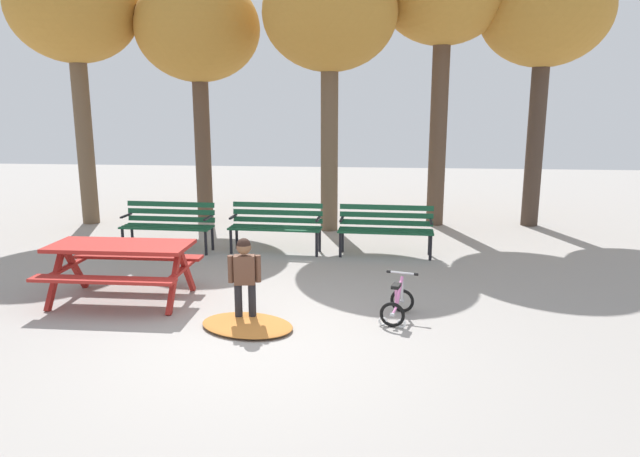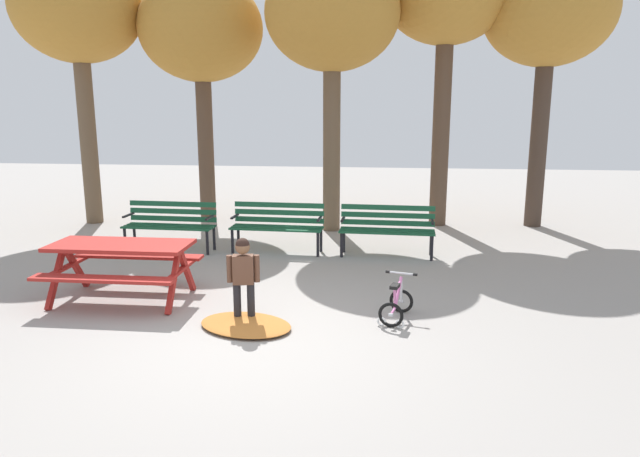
# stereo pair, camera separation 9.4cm
# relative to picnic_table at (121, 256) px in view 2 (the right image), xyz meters

# --- Properties ---
(ground) EXTENTS (36.00, 36.00, 0.00)m
(ground) POSITION_rel_picnic_table_xyz_m (1.94, -1.13, -0.59)
(ground) COLOR gray
(picnic_table) EXTENTS (1.81, 1.35, 0.79)m
(picnic_table) POSITION_rel_picnic_table_xyz_m (0.00, 0.00, 0.00)
(picnic_table) COLOR maroon
(picnic_table) RESTS_ON ground
(park_bench_far_left) EXTENTS (1.62, 0.52, 0.85)m
(park_bench_far_left) POSITION_rel_picnic_table_xyz_m (-0.34, 2.66, -0.08)
(park_bench_far_left) COLOR #195133
(park_bench_far_left) RESTS_ON ground
(park_bench_left) EXTENTS (1.62, 0.52, 0.85)m
(park_bench_left) POSITION_rel_picnic_table_xyz_m (1.56, 2.76, -0.08)
(park_bench_left) COLOR #195133
(park_bench_left) RESTS_ON ground
(park_bench_right) EXTENTS (1.62, 0.52, 0.85)m
(park_bench_right) POSITION_rel_picnic_table_xyz_m (3.46, 2.70, -0.08)
(park_bench_right) COLOR #195133
(park_bench_right) RESTS_ON ground
(child_standing) EXTENTS (0.38, 0.20, 1.02)m
(child_standing) POSITION_rel_picnic_table_xyz_m (1.77, -0.58, 0.00)
(child_standing) COLOR black
(child_standing) RESTS_ON ground
(kids_bicycle) EXTENTS (0.48, 0.62, 0.54)m
(kids_bicycle) POSITION_rel_picnic_table_xyz_m (3.57, -0.35, -0.39)
(kids_bicycle) COLOR black
(kids_bicycle) RESTS_ON ground
(leaf_pile) EXTENTS (1.29, 1.08, 0.07)m
(leaf_pile) POSITION_rel_picnic_table_xyz_m (1.83, -0.78, -0.56)
(leaf_pile) COLOR #B26B2D
(leaf_pile) RESTS_ON ground
(tree_far_left) EXTENTS (2.60, 2.60, 5.56)m
(tree_far_left) POSITION_rel_picnic_table_xyz_m (-2.90, 4.85, 3.79)
(tree_far_left) COLOR brown
(tree_far_left) RESTS_ON ground
(tree_left) EXTENTS (2.60, 2.60, 5.20)m
(tree_left) POSITION_rel_picnic_table_xyz_m (-0.50, 5.38, 3.44)
(tree_left) COLOR brown
(tree_left) RESTS_ON ground
(tree_center) EXTENTS (2.60, 2.60, 5.35)m
(tree_center) POSITION_rel_picnic_table_xyz_m (2.33, 4.65, 3.59)
(tree_center) COLOR brown
(tree_center) RESTS_ON ground
(tree_far_right) EXTENTS (2.60, 2.60, 5.47)m
(tree_far_right) POSITION_rel_picnic_table_xyz_m (6.57, 5.53, 3.70)
(tree_far_right) COLOR #423328
(tree_far_right) RESTS_ON ground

